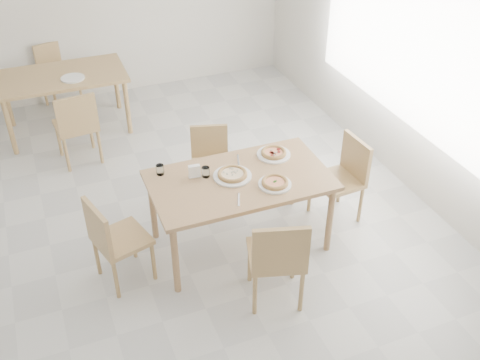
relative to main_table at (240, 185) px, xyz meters
name	(u,v)px	position (x,y,z in m)	size (l,w,h in m)	color
room	(411,45)	(2.03, 0.50, 0.83)	(7.28, 7.00, 7.00)	silver
main_table	(240,185)	(0.00, 0.00, 0.00)	(1.61, 0.92, 0.75)	tan
chair_south	(278,256)	(0.00, -0.82, -0.15)	(0.56, 0.56, 0.90)	tan
chair_north	(210,158)	(0.01, 0.86, -0.22)	(0.47, 0.47, 0.77)	tan
chair_west	(112,237)	(-1.18, -0.06, -0.18)	(0.52, 0.52, 0.85)	tan
chair_east	(345,174)	(1.12, 0.03, -0.18)	(0.45, 0.45, 0.86)	tan
plate_margherita	(275,184)	(0.24, -0.21, 0.09)	(0.29, 0.29, 0.02)	white
plate_mushroom	(232,176)	(-0.05, 0.05, 0.09)	(0.34, 0.34, 0.02)	white
plate_pepperoni	(274,154)	(0.44, 0.24, 0.09)	(0.32, 0.32, 0.02)	white
pizza_margherita	(275,182)	(0.24, -0.21, 0.11)	(0.24, 0.24, 0.03)	tan
pizza_mushroom	(232,174)	(-0.05, 0.05, 0.11)	(0.34, 0.34, 0.03)	tan
pizza_pepperoni	(274,152)	(0.44, 0.24, 0.11)	(0.29, 0.29, 0.03)	tan
tumbler_a	(206,172)	(-0.27, 0.14, 0.12)	(0.07, 0.07, 0.09)	white
tumbler_b	(160,170)	(-0.64, 0.33, 0.12)	(0.07, 0.07, 0.09)	white
napkin_holder	(194,172)	(-0.37, 0.16, 0.14)	(0.12, 0.07, 0.13)	silver
fork_a	(238,160)	(0.10, 0.28, 0.08)	(0.02, 0.19, 0.01)	silver
fork_b	(239,200)	(-0.13, -0.29, 0.08)	(0.02, 0.18, 0.01)	silver
second_table	(62,81)	(-1.19, 2.83, -0.01)	(1.53, 0.89, 0.75)	tan
chair_back_s	(77,123)	(-1.17, 1.98, -0.15)	(0.48, 0.48, 0.89)	tan
chair_back_n	(56,71)	(-1.20, 3.58, -0.18)	(0.52, 0.52, 0.85)	tan
plate_empty	(73,78)	(-1.07, 2.66, 0.09)	(0.28, 0.28, 0.02)	white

